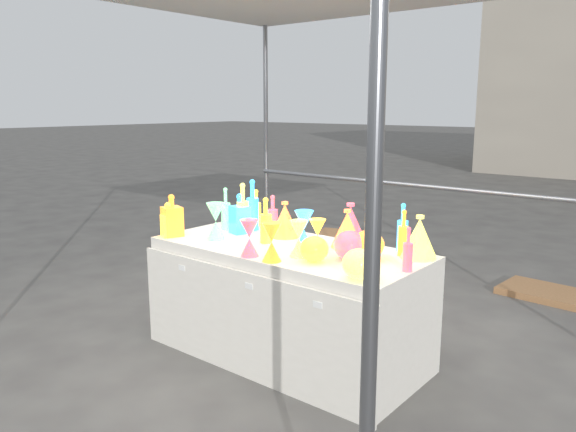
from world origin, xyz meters
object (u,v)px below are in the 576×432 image
Objects in this scene: decanter_0 at (168,220)px; cardboard_box_closed at (346,254)px; lampshade_0 at (285,219)px; globe_0 at (314,250)px; display_table at (287,302)px; bottle_0 at (256,207)px; hourglass_0 at (272,242)px.

cardboard_box_closed is at bearing 110.92° from decanter_0.
cardboard_box_closed is 1.78m from lampshade_0.
decanter_0 is at bearing -173.95° from globe_0.
display_table is at bearing 44.41° from decanter_0.
lampshade_0 is at bearing -20.68° from bottle_0.
display_table is at bearing -31.21° from bottle_0.
lampshade_0 is at bearing 122.33° from hourglass_0.
display_table is 0.61m from hourglass_0.
globe_0 is at bearing 30.02° from decanter_0.
hourglass_0 reaches higher than display_table.
display_table is 6.67× the size of bottle_0.
lampshade_0 is at bearing 63.15° from decanter_0.
decanter_0 is at bearing -108.29° from bottle_0.
hourglass_0 is at bearing -143.79° from globe_0.
cardboard_box_closed is 2.30× the size of lampshade_0.
bottle_0 reaches higher than hourglass_0.
decanter_0 is (-0.81, -0.30, 0.50)m from display_table.
cardboard_box_closed is 2.30m from globe_0.
cardboard_box_closed is 2.06× the size of bottle_0.
cardboard_box_closed is at bearing 111.54° from display_table.
bottle_0 is 1.01m from hourglass_0.
bottle_0 is (-0.59, 0.36, 0.51)m from display_table.
cardboard_box_closed is (-0.70, 1.78, -0.17)m from display_table.
hourglass_0 is (0.85, -2.10, 0.66)m from cardboard_box_closed.
cardboard_box_closed is 2.47× the size of hourglass_0.
lampshade_0 is (-0.19, 0.21, 0.50)m from display_table.
decanter_0 is (-0.11, -2.08, 0.66)m from cardboard_box_closed.
globe_0 is 0.69× the size of lampshade_0.
lampshade_0 is at bearing 144.26° from globe_0.
globe_0 is 0.66m from lampshade_0.
cardboard_box_closed is at bearing 98.00° from lampshade_0.
bottle_0 reaches higher than display_table.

